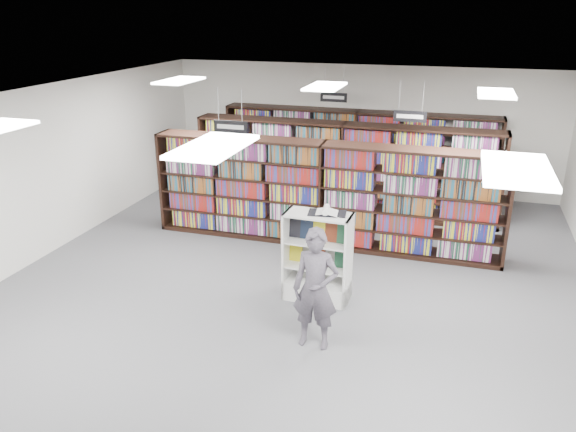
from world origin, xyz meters
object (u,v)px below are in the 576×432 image
(endcap_display, at_px, (318,270))
(open_book, at_px, (327,211))
(bookshelf_row_near, at_px, (323,194))
(shopper, at_px, (316,289))

(endcap_display, bearing_deg, open_book, 10.24)
(endcap_display, relative_size, open_book, 2.35)
(bookshelf_row_near, distance_m, shopper, 3.69)
(open_book, height_order, shopper, shopper)
(open_book, xyz_separation_m, shopper, (0.19, -1.39, -0.64))
(open_book, bearing_deg, shopper, -90.20)
(shopper, bearing_deg, bookshelf_row_near, 102.33)
(open_book, relative_size, shopper, 0.36)
(bookshelf_row_near, height_order, open_book, bookshelf_row_near)
(bookshelf_row_near, distance_m, endcap_display, 2.34)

